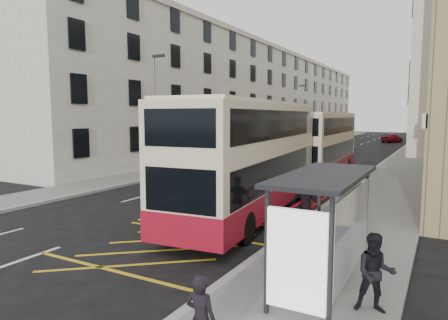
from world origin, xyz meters
The scene contains 20 objects.
ground centered at (0.00, 0.00, 0.00)m, with size 200.00×200.00×0.00m, color black.
pavement_right centered at (8.00, 30.00, 0.07)m, with size 4.00×120.00×0.15m, color slate.
pavement_left centered at (-7.50, 30.00, 0.07)m, with size 3.00×120.00×0.15m, color slate.
kerb_right centered at (6.00, 30.00, 0.07)m, with size 0.25×120.00×0.15m, color #9B9B95.
kerb_left centered at (-6.00, 30.00, 0.07)m, with size 0.25×120.00×0.15m, color #9B9B95.
road_markings centered at (0.00, 45.00, 0.01)m, with size 10.00×110.00×0.01m, color silver, non-canonical shape.
terrace_left centered at (-13.43, 45.50, 6.52)m, with size 9.18×79.00×13.25m.
bus_shelter centered at (8.34, -0.39, 2.14)m, with size 1.65×4.25×2.70m.
guard_railing centered at (6.25, 5.75, 0.86)m, with size 0.06×6.56×1.01m.
street_lamp_near centered at (-6.35, 12.00, 4.64)m, with size 0.93×0.18×8.00m.
street_lamp_far centered at (-6.35, 42.00, 4.64)m, with size 0.93×0.18×8.00m.
double_decker_front centered at (3.51, 5.97, 2.43)m, with size 3.81×12.14×4.76m.
double_decker_rear centered at (3.26, 18.01, 2.24)m, with size 2.91×11.09×4.39m.
pedestrian_near centered at (7.30, -3.99, 0.91)m, with size 0.55×0.36×1.52m, color black.
pedestrian_mid centered at (9.49, -0.78, 0.98)m, with size 0.81×0.63×1.66m, color black.
pedestrian_far centered at (6.35, 4.53, 1.01)m, with size 1.01×0.42×1.72m, color black.
white_van centered at (-5.20, 42.55, 0.76)m, with size 2.52×5.46×1.52m, color silver.
car_silver centered at (-3.74, 53.54, 0.71)m, with size 1.67×4.14×1.41m, color #9DA0A5.
car_dark centered at (-5.20, 66.86, 0.75)m, with size 1.60×4.58×1.51m, color black.
car_red centered at (3.39, 58.20, 0.65)m, with size 1.82×4.48×1.30m, color maroon.
Camera 1 is at (10.58, -9.15, 4.19)m, focal length 32.00 mm.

